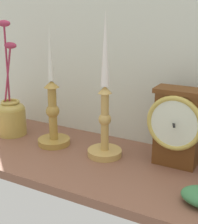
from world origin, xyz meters
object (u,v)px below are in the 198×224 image
Objects in this scene: mantel_clock at (177,126)px; candlestick_tall_center at (53,115)px; brass_vase_jar at (11,113)px; candlestick_tall_left at (105,115)px.

candlestick_tall_center is at bearing -173.17° from mantel_clock.
mantel_clock is 36.99cm from candlestick_tall_center.
mantel_clock is at bearing 4.35° from brass_vase_jar.
brass_vase_jar is (-53.92, -4.10, -3.77)cm from mantel_clock.
candlestick_tall_left is 1.08× the size of brass_vase_jar.
candlestick_tall_left is 35.12cm from brass_vase_jar.
candlestick_tall_left is 1.10× the size of candlestick_tall_center.
mantel_clock is 19.58cm from candlestick_tall_left.
candlestick_tall_left reaches higher than mantel_clock.
candlestick_tall_left is at bearing 1.17° from candlestick_tall_center.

